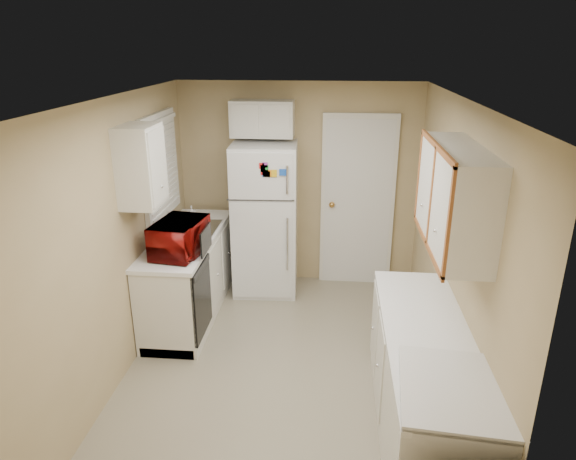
{
  "coord_description": "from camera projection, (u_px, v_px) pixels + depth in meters",
  "views": [
    {
      "loc": [
        0.41,
        -3.98,
        2.81
      ],
      "look_at": [
        0.0,
        0.5,
        1.15
      ],
      "focal_mm": 32.0,
      "sensor_mm": 36.0,
      "label": 1
    }
  ],
  "objects": [
    {
      "name": "floor",
      "position": [
        283.0,
        366.0,
        4.73
      ],
      "size": [
        3.8,
        3.8,
        0.0
      ],
      "primitive_type": "plane",
      "color": "#ADA38A",
      "rests_on": "ground"
    },
    {
      "name": "ceiling",
      "position": [
        282.0,
        98.0,
        3.9
      ],
      "size": [
        3.8,
        3.8,
        0.0
      ],
      "primitive_type": "plane",
      "color": "white",
      "rests_on": "floor"
    },
    {
      "name": "wall_left",
      "position": [
        122.0,
        239.0,
        4.43
      ],
      "size": [
        3.8,
        3.8,
        0.0
      ],
      "primitive_type": "plane",
      "color": "tan",
      "rests_on": "floor"
    },
    {
      "name": "wall_right",
      "position": [
        453.0,
        251.0,
        4.19
      ],
      "size": [
        3.8,
        3.8,
        0.0
      ],
      "primitive_type": "plane",
      "color": "tan",
      "rests_on": "floor"
    },
    {
      "name": "wall_back",
      "position": [
        299.0,
        186.0,
        6.09
      ],
      "size": [
        2.8,
        2.8,
        0.0
      ],
      "primitive_type": "plane",
      "color": "tan",
      "rests_on": "floor"
    },
    {
      "name": "wall_front",
      "position": [
        244.0,
        387.0,
        2.54
      ],
      "size": [
        2.8,
        2.8,
        0.0
      ],
      "primitive_type": "plane",
      "color": "tan",
      "rests_on": "floor"
    },
    {
      "name": "left_counter",
      "position": [
        189.0,
        275.0,
        5.5
      ],
      "size": [
        0.6,
        1.8,
        0.9
      ],
      "primitive_type": "cube",
      "color": "silver",
      "rests_on": "floor"
    },
    {
      "name": "dishwasher",
      "position": [
        202.0,
        299.0,
        4.91
      ],
      "size": [
        0.03,
        0.58,
        0.72
      ],
      "primitive_type": "cube",
      "color": "black",
      "rests_on": "floor"
    },
    {
      "name": "sink",
      "position": [
        191.0,
        235.0,
        5.5
      ],
      "size": [
        0.54,
        0.74,
        0.16
      ],
      "primitive_type": "cube",
      "color": "gray",
      "rests_on": "left_counter"
    },
    {
      "name": "microwave",
      "position": [
        180.0,
        239.0,
        4.85
      ],
      "size": [
        0.63,
        0.4,
        0.39
      ],
      "primitive_type": "imported",
      "rotation": [
        0.0,
        0.0,
        1.43
      ],
      "color": "maroon",
      "rests_on": "left_counter"
    },
    {
      "name": "soap_bottle",
      "position": [
        192.0,
        214.0,
        5.7
      ],
      "size": [
        0.1,
        0.11,
        0.2
      ],
      "primitive_type": "imported",
      "rotation": [
        0.0,
        0.0,
        0.18
      ],
      "color": "white",
      "rests_on": "left_counter"
    },
    {
      "name": "window_blinds",
      "position": [
        161.0,
        166.0,
        5.27
      ],
      "size": [
        0.1,
        0.98,
        1.08
      ],
      "primitive_type": "cube",
      "color": "silver",
      "rests_on": "wall_left"
    },
    {
      "name": "upper_cabinet_left",
      "position": [
        141.0,
        166.0,
        4.42
      ],
      "size": [
        0.3,
        0.45,
        0.7
      ],
      "primitive_type": "cube",
      "color": "silver",
      "rests_on": "wall_left"
    },
    {
      "name": "refrigerator",
      "position": [
        265.0,
        219.0,
        5.94
      ],
      "size": [
        0.75,
        0.73,
        1.76
      ],
      "primitive_type": "cube",
      "rotation": [
        0.0,
        0.0,
        0.04
      ],
      "color": "silver",
      "rests_on": "floor"
    },
    {
      "name": "cabinet_over_fridge",
      "position": [
        262.0,
        119.0,
        5.7
      ],
      "size": [
        0.7,
        0.3,
        0.4
      ],
      "primitive_type": "cube",
      "color": "silver",
      "rests_on": "wall_back"
    },
    {
      "name": "interior_door",
      "position": [
        357.0,
        203.0,
        6.05
      ],
      "size": [
        0.86,
        0.06,
        2.08
      ],
      "primitive_type": "cube",
      "color": "silver",
      "rests_on": "floor"
    },
    {
      "name": "right_counter",
      "position": [
        422.0,
        386.0,
        3.73
      ],
      "size": [
        0.6,
        2.0,
        0.9
      ],
      "primitive_type": "cube",
      "color": "silver",
      "rests_on": "floor"
    },
    {
      "name": "stove",
      "position": [
        447.0,
        450.0,
        3.12
      ],
      "size": [
        0.7,
        0.83,
        0.94
      ],
      "primitive_type": "cube",
      "rotation": [
        0.0,
        0.0,
        -0.09
      ],
      "color": "silver",
      "rests_on": "floor"
    },
    {
      "name": "upper_cabinet_right",
      "position": [
        455.0,
        197.0,
        3.53
      ],
      "size": [
        0.3,
        1.2,
        0.7
      ],
      "primitive_type": "cube",
      "color": "silver",
      "rests_on": "wall_right"
    }
  ]
}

